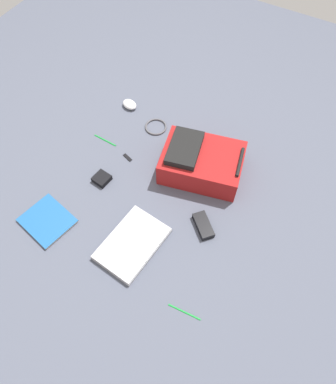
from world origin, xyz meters
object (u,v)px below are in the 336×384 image
(pen_blue, at_px, (105,140))
(pen_black, at_px, (184,312))
(laptop, at_px, (132,244))
(power_brick, at_px, (203,225))
(backpack, at_px, (201,162))
(usb_stick, at_px, (128,157))
(earbud_pouch, at_px, (102,179))
(computer_mouse, at_px, (130,104))
(cable_coil, at_px, (156,127))
(book_manual, at_px, (47,221))

(pen_blue, bearing_deg, pen_black, -126.14)
(laptop, height_order, power_brick, same)
(backpack, height_order, usb_stick, backpack)
(laptop, distance_m, power_brick, 0.34)
(earbud_pouch, bearing_deg, backpack, -53.47)
(laptop, xyz_separation_m, computer_mouse, (0.74, 0.49, 0.00))
(backpack, relative_size, laptop, 1.31)
(power_brick, bearing_deg, cable_coil, 50.18)
(laptop, height_order, computer_mouse, computer_mouse)
(computer_mouse, relative_size, usb_stick, 1.57)
(earbud_pouch, bearing_deg, power_brick, -88.18)
(laptop, xyz_separation_m, usb_stick, (0.41, 0.30, -0.01))
(power_brick, bearing_deg, book_manual, 117.40)
(book_manual, xyz_separation_m, cable_coil, (0.78, -0.15, -0.00))
(pen_black, bearing_deg, laptop, 67.18)
(book_manual, relative_size, earbud_pouch, 3.41)
(pen_black, bearing_deg, computer_mouse, 43.59)
(power_brick, bearing_deg, backpack, 29.68)
(laptop, bearing_deg, pen_blue, 46.12)
(power_brick, bearing_deg, laptop, 135.27)
(computer_mouse, distance_m, pen_black, 1.23)
(laptop, relative_size, earbud_pouch, 4.48)
(cable_coil, relative_size, power_brick, 0.91)
(backpack, relative_size, usb_stick, 7.61)
(laptop, height_order, book_manual, laptop)
(pen_blue, xyz_separation_m, usb_stick, (-0.04, -0.17, -0.00))
(pen_black, bearing_deg, usb_stick, 49.12)
(laptop, distance_m, computer_mouse, 0.89)
(pen_black, distance_m, pen_blue, 1.02)
(pen_black, bearing_deg, backpack, 21.90)
(laptop, relative_size, usb_stick, 5.80)
(laptop, height_order, usb_stick, laptop)
(book_manual, distance_m, power_brick, 0.75)
(earbud_pouch, xyz_separation_m, usb_stick, (0.19, -0.03, -0.01))
(book_manual, bearing_deg, pen_blue, 5.24)
(computer_mouse, xyz_separation_m, usb_stick, (-0.33, -0.20, -0.02))
(backpack, relative_size, cable_coil, 3.65)
(laptop, bearing_deg, usb_stick, 35.67)
(cable_coil, bearing_deg, laptop, -157.83)
(cable_coil, bearing_deg, power_brick, -129.82)
(backpack, bearing_deg, earbud_pouch, 126.53)
(power_brick, height_order, pen_blue, power_brick)
(pen_blue, height_order, earbud_pouch, earbud_pouch)
(pen_black, bearing_deg, earbud_pouch, 61.29)
(laptop, distance_m, pen_black, 0.38)
(backpack, xyz_separation_m, cable_coil, (0.15, 0.36, -0.07))
(book_manual, distance_m, usb_stick, 0.53)
(computer_mouse, xyz_separation_m, pen_black, (-0.89, -0.85, -0.02))
(backpack, xyz_separation_m, pen_blue, (-0.08, 0.55, -0.07))
(computer_mouse, bearing_deg, power_brick, -108.65)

